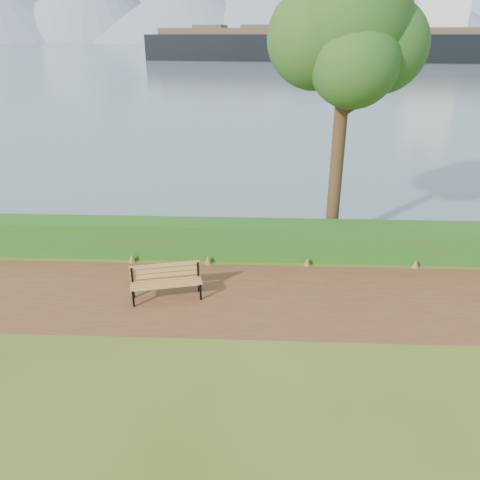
{
  "coord_description": "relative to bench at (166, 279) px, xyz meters",
  "views": [
    {
      "loc": [
        0.29,
        -9.36,
        5.76
      ],
      "look_at": [
        -0.19,
        1.2,
        1.1
      ],
      "focal_mm": 35.0,
      "sensor_mm": 36.0,
      "label": 1
    }
  ],
  "objects": [
    {
      "name": "water",
      "position": [
        1.89,
        259.76,
        -0.47
      ],
      "size": [
        700.0,
        510.0,
        0.0
      ],
      "primitive_type": "cube",
      "color": "#405468",
      "rests_on": "ground"
    },
    {
      "name": "path",
      "position": [
        1.89,
        0.06,
        -0.47
      ],
      "size": [
        40.0,
        3.4,
        0.01
      ],
      "primitive_type": "cube",
      "color": "#59301E",
      "rests_on": "ground"
    },
    {
      "name": "mountains",
      "position": [
        -7.28,
        405.81,
        27.22
      ],
      "size": [
        585.0,
        190.0,
        70.0
      ],
      "color": "slate",
      "rests_on": "ground"
    },
    {
      "name": "ground",
      "position": [
        1.89,
        -0.24,
        -0.48
      ],
      "size": [
        140.0,
        140.0,
        0.0
      ],
      "primitive_type": "plane",
      "color": "#475B1A",
      "rests_on": "ground"
    },
    {
      "name": "cargo_ship",
      "position": [
        17.86,
        108.36,
        3.15
      ],
      "size": [
        81.25,
        24.01,
        24.37
      ],
      "rotation": [
        0.0,
        0.0,
        -0.14
      ],
      "color": "black",
      "rests_on": "ground"
    },
    {
      "name": "hedge",
      "position": [
        1.89,
        2.36,
        0.02
      ],
      "size": [
        32.0,
        0.85,
        1.0
      ],
      "primitive_type": "cube",
      "color": "#164915",
      "rests_on": "ground"
    },
    {
      "name": "tree",
      "position": [
        4.3,
        3.33,
        5.36
      ],
      "size": [
        4.09,
        3.41,
        7.86
      ],
      "rotation": [
        0.0,
        0.0,
        -0.26
      ],
      "color": "#311F14",
      "rests_on": "ground"
    },
    {
      "name": "bench",
      "position": [
        0.0,
        0.0,
        0.0
      ],
      "size": [
        1.72,
        0.87,
        0.83
      ],
      "rotation": [
        0.0,
        0.0,
        0.24
      ],
      "color": "black",
      "rests_on": "ground"
    }
  ]
}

